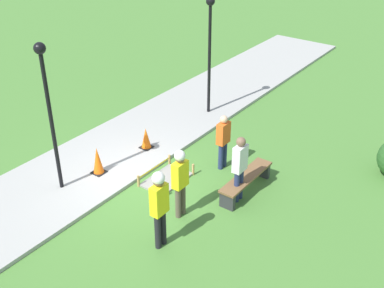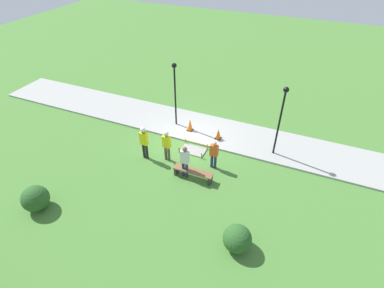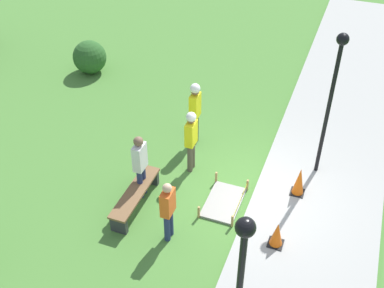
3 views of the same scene
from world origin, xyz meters
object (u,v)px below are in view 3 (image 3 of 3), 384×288
traffic_cone_near_patch (277,234)px  bystander_in_orange_shirt (168,208)px  traffic_cone_far_patch (299,181)px  bystander_in_gray_shirt (140,163)px  lamppost_near (333,87)px  lamppost_far (240,285)px  park_bench (135,195)px  worker_assistant (195,108)px  worker_supervisor (191,136)px

traffic_cone_near_patch → bystander_in_orange_shirt: size_ratio=0.40×
traffic_cone_near_patch → traffic_cone_far_patch: traffic_cone_far_patch is taller
traffic_cone_far_patch → traffic_cone_near_patch: bearing=175.5°
traffic_cone_near_patch → bystander_in_gray_shirt: size_ratio=0.36×
lamppost_near → lamppost_far: size_ratio=1.00×
traffic_cone_far_patch → bystander_in_gray_shirt: size_ratio=0.43×
bystander_in_orange_shirt → park_bench: bearing=60.9°
bystander_in_orange_shirt → worker_assistant: bearing=10.9°
traffic_cone_near_patch → lamppost_near: (2.85, -0.43, 2.21)m
lamppost_far → park_bench: bearing=46.5°
traffic_cone_far_patch → bystander_in_orange_shirt: bearing=133.7°
traffic_cone_far_patch → lamppost_near: bearing=-15.7°
traffic_cone_near_patch → bystander_in_orange_shirt: bystander_in_orange_shirt is taller
worker_assistant → bystander_in_orange_shirt: worker_assistant is taller
traffic_cone_near_patch → bystander_in_gray_shirt: 3.57m
worker_assistant → bystander_in_orange_shirt: (-3.53, -0.68, -0.27)m
bystander_in_gray_shirt → lamppost_near: (2.35, -3.91, 1.61)m
bystander_in_orange_shirt → lamppost_near: 4.71m
worker_assistant → lamppost_far: size_ratio=0.50×
worker_supervisor → lamppost_far: lamppost_far is taller
worker_supervisor → bystander_in_orange_shirt: worker_supervisor is taller
bystander_in_orange_shirt → traffic_cone_far_patch: bearing=-46.3°
traffic_cone_far_patch → lamppost_far: lamppost_far is taller
traffic_cone_near_patch → worker_assistant: (2.97, 3.01, 0.75)m
traffic_cone_near_patch → worker_supervisor: (1.85, 2.70, 0.66)m
park_bench → worker_assistant: bearing=-8.8°
traffic_cone_far_patch → park_bench: 3.99m
park_bench → worker_assistant: (2.90, -0.45, 0.82)m
worker_supervisor → bystander_in_gray_shirt: bearing=150.0°
worker_supervisor → traffic_cone_far_patch: bearing=-91.0°
bystander_in_gray_shirt → lamppost_far: (-3.63, -3.40, 1.61)m
bystander_in_orange_shirt → lamppost_near: bearing=-39.0°
worker_assistant → bystander_in_gray_shirt: size_ratio=1.07×
worker_supervisor → traffic_cone_near_patch: bearing=-124.5°
lamppost_far → worker_supervisor: bearing=27.7°
traffic_cone_near_patch → bystander_in_orange_shirt: bearing=103.4°
traffic_cone_near_patch → bystander_in_orange_shirt: 2.44m
traffic_cone_far_patch → worker_supervisor: bearing=89.0°
bystander_in_orange_shirt → bystander_in_gray_shirt: bystander_in_gray_shirt is taller
park_bench → lamppost_far: size_ratio=0.51×
worker_supervisor → lamppost_far: bearing=-152.3°
traffic_cone_far_patch → bystander_in_orange_shirt: 3.44m
worker_assistant → worker_supervisor: bearing=-164.6°
traffic_cone_near_patch → worker_assistant: size_ratio=0.33×
bystander_in_orange_shirt → bystander_in_gray_shirt: size_ratio=0.90×
park_bench → worker_supervisor: size_ratio=1.09×
park_bench → worker_assistant: worker_assistant is taller
lamppost_near → bystander_in_orange_shirt: bearing=141.0°
traffic_cone_near_patch → worker_assistant: bearing=45.3°
park_bench → worker_assistant: size_ratio=1.02×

